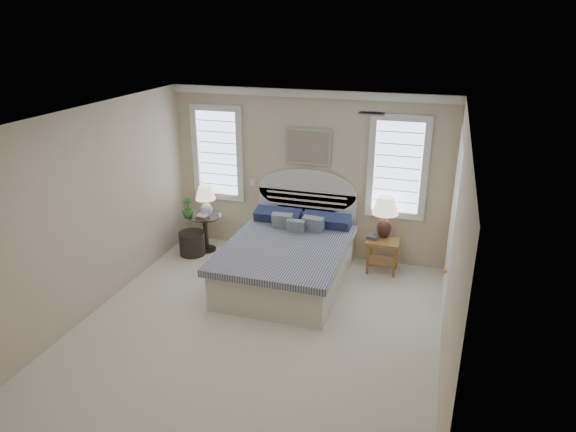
{
  "coord_description": "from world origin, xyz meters",
  "views": [
    {
      "loc": [
        2.02,
        -5.13,
        3.71
      ],
      "look_at": [
        0.13,
        1.0,
        1.22
      ],
      "focal_mm": 32.0,
      "sensor_mm": 36.0,
      "label": 1
    }
  ],
  "objects_px": {
    "nightstand_right": "(383,249)",
    "bed": "(289,256)",
    "floor_pot": "(192,243)",
    "lamp_left": "(206,198)",
    "side_table_left": "(206,229)",
    "lamp_right": "(385,212)"
  },
  "relations": [
    {
      "from": "floor_pot",
      "to": "lamp_left",
      "type": "xyz_separation_m",
      "value": [
        0.21,
        0.17,
        0.76
      ]
    },
    {
      "from": "bed",
      "to": "lamp_right",
      "type": "xyz_separation_m",
      "value": [
        1.28,
        0.84,
        0.54
      ]
    },
    {
      "from": "side_table_left",
      "to": "floor_pot",
      "type": "xyz_separation_m",
      "value": [
        -0.16,
        -0.21,
        -0.19
      ]
    },
    {
      "from": "side_table_left",
      "to": "lamp_right",
      "type": "distance_m",
      "value": 2.99
    },
    {
      "from": "lamp_left",
      "to": "bed",
      "type": "bearing_deg",
      "value": -19.19
    },
    {
      "from": "side_table_left",
      "to": "nightstand_right",
      "type": "relative_size",
      "value": 1.19
    },
    {
      "from": "side_table_left",
      "to": "lamp_right",
      "type": "xyz_separation_m",
      "value": [
        2.93,
        0.24,
        0.54
      ]
    },
    {
      "from": "side_table_left",
      "to": "floor_pot",
      "type": "distance_m",
      "value": 0.32
    },
    {
      "from": "nightstand_right",
      "to": "lamp_right",
      "type": "distance_m",
      "value": 0.56
    },
    {
      "from": "nightstand_right",
      "to": "floor_pot",
      "type": "bearing_deg",
      "value": -174.32
    },
    {
      "from": "bed",
      "to": "lamp_right",
      "type": "height_order",
      "value": "bed"
    },
    {
      "from": "nightstand_right",
      "to": "side_table_left",
      "type": "bearing_deg",
      "value": -178.06
    },
    {
      "from": "side_table_left",
      "to": "floor_pot",
      "type": "bearing_deg",
      "value": -126.6
    },
    {
      "from": "lamp_right",
      "to": "side_table_left",
      "type": "bearing_deg",
      "value": -175.25
    },
    {
      "from": "nightstand_right",
      "to": "bed",
      "type": "bearing_deg",
      "value": -151.97
    },
    {
      "from": "bed",
      "to": "side_table_left",
      "type": "distance_m",
      "value": 1.75
    },
    {
      "from": "floor_pot",
      "to": "lamp_right",
      "type": "relative_size",
      "value": 0.65
    },
    {
      "from": "side_table_left",
      "to": "nightstand_right",
      "type": "bearing_deg",
      "value": 1.94
    },
    {
      "from": "bed",
      "to": "floor_pot",
      "type": "relative_size",
      "value": 5.32
    },
    {
      "from": "bed",
      "to": "side_table_left",
      "type": "bearing_deg",
      "value": 160.26
    },
    {
      "from": "nightstand_right",
      "to": "floor_pot",
      "type": "distance_m",
      "value": 3.13
    },
    {
      "from": "lamp_left",
      "to": "lamp_right",
      "type": "distance_m",
      "value": 2.89
    }
  ]
}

